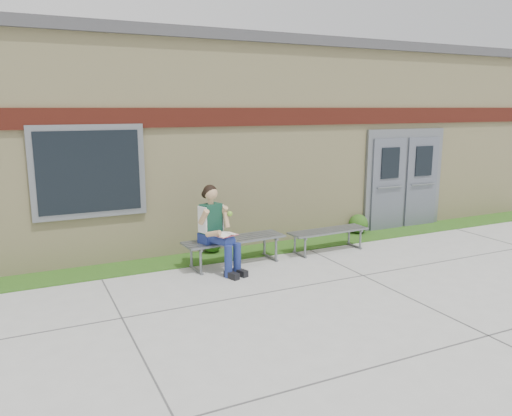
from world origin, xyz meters
TOP-DOWN VIEW (x-y plane):
  - ground at (0.00, 0.00)m, footprint 80.00×80.00m
  - grass_strip at (0.00, 2.60)m, footprint 16.00×0.80m
  - school_building at (-0.00, 5.99)m, footprint 16.20×6.22m
  - bench_left at (-0.71, 2.00)m, footprint 1.90×0.65m
  - bench_right at (1.29, 2.00)m, footprint 1.65×0.51m
  - girl at (-1.12, 1.78)m, footprint 0.67×0.95m
  - shrub_mid at (-0.82, 2.85)m, footprint 0.39×0.39m
  - shrub_east at (2.66, 2.85)m, footprint 0.42×0.42m

SIDE VIEW (x-z plane):
  - ground at x=0.00m, z-range 0.00..0.00m
  - grass_strip at x=0.00m, z-range 0.00..0.02m
  - shrub_mid at x=-0.82m, z-range 0.02..0.41m
  - shrub_east at x=2.66m, z-range 0.02..0.44m
  - bench_right at x=1.29m, z-range 0.12..0.54m
  - bench_left at x=-0.71m, z-range 0.13..0.62m
  - girl at x=-1.12m, z-range 0.02..1.52m
  - school_building at x=0.00m, z-range 0.00..4.20m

